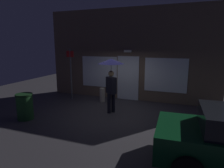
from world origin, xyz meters
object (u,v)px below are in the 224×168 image
sidewalk_bollard (102,95)px  person_with_umbrella (111,71)px  street_sign_post (71,71)px  trash_bin (25,106)px

sidewalk_bollard → person_with_umbrella: bearing=-53.4°
street_sign_post → sidewalk_bollard: size_ratio=3.72×
person_with_umbrella → sidewalk_bollard: person_with_umbrella is taller
trash_bin → person_with_umbrella: bearing=33.4°
person_with_umbrella → street_sign_post: 2.93m
sidewalk_bollard → trash_bin: size_ratio=0.70×
person_with_umbrella → street_sign_post: bearing=12.8°
street_sign_post → sidewalk_bollard: street_sign_post is taller
street_sign_post → trash_bin: size_ratio=2.61×
sidewalk_bollard → trash_bin: (-1.80, -3.12, 0.15)m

